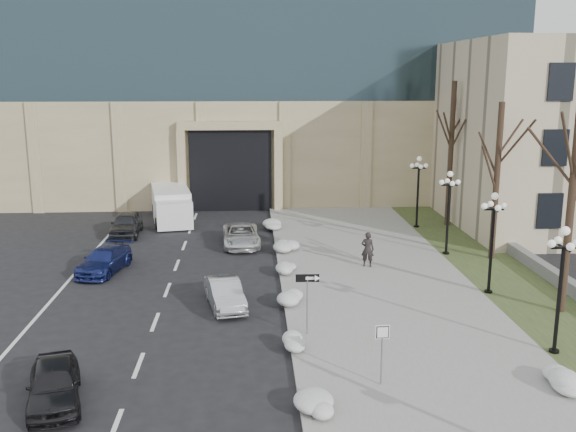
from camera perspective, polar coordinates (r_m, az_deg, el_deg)
name	(u,v)px	position (r m, az deg, el deg)	size (l,w,h in m)	color
sidewalk	(378,285)	(31.08, 8.03, -6.07)	(9.00, 40.00, 0.12)	gray
curb	(284,286)	(30.53, -0.33, -6.27)	(0.30, 40.00, 0.14)	gray
grass_strip	(511,282)	(32.97, 19.23, -5.60)	(4.00, 40.00, 0.10)	#354422
stone_wall	(534,264)	(35.42, 21.04, -3.99)	(0.50, 30.00, 0.70)	slate
car_a	(54,384)	(21.44, -20.09, -13.84)	(1.53, 3.79, 1.29)	black
car_b	(225,294)	(28.03, -5.62, -6.87)	(1.31, 3.76, 1.24)	#A8ACB0
car_c	(104,260)	(34.04, -16.01, -3.81)	(1.73, 4.26, 1.24)	navy
car_d	(241,235)	(37.83, -4.20, -1.72)	(2.09, 4.53, 1.26)	silver
car_e	(126,224)	(41.43, -14.18, -0.69)	(1.71, 4.24, 1.44)	#2C2C31
pedestrian	(368,249)	(33.46, 7.08, -2.95)	(0.67, 0.44, 1.83)	black
box_truck	(172,206)	(44.84, -10.32, 0.92)	(3.57, 7.21, 2.19)	silver
one_way_sign	(311,285)	(24.39, 2.10, -6.19)	(0.93, 0.25, 2.51)	slate
keep_sign	(382,342)	(20.93, 8.37, -11.02)	(0.46, 0.07, 2.14)	slate
snow_clump_b	(311,411)	(19.52, 2.05, -16.90)	(1.10, 1.60, 0.36)	silver
snow_clump_c	(300,344)	(23.77, 1.07, -11.28)	(1.10, 1.60, 0.36)	silver
snow_clump_d	(291,297)	(28.39, 0.31, -7.25)	(1.10, 1.60, 0.36)	silver
snow_clump_e	(286,268)	(32.55, -0.15, -4.64)	(1.10, 1.60, 0.36)	silver
snow_clump_f	(286,248)	(36.32, -0.22, -2.83)	(1.10, 1.60, 0.36)	silver
snow_clump_g	(277,226)	(41.45, -1.01, -0.90)	(1.10, 1.60, 0.36)	silver
snow_clump_h	(567,382)	(22.84, 23.53, -13.41)	(1.10, 1.60, 0.36)	silver
lamppost_a	(561,273)	(24.47, 23.13, -4.70)	(1.18, 1.18, 4.76)	black
lamppost_b	(493,229)	(30.21, 17.73, -1.15)	(1.18, 1.18, 4.76)	black
lamppost_c	(449,202)	(36.20, 14.10, 1.25)	(1.18, 1.18, 4.76)	black
lamppost_d	(418,182)	(42.35, 11.51, 2.96)	(1.18, 1.18, 4.76)	black
tree_near	(574,177)	(28.37, 24.05, 3.18)	(3.20, 3.20, 9.00)	black
tree_mid	(498,160)	(35.63, 18.17, 4.79)	(3.20, 3.20, 8.50)	black
tree_far	(452,134)	(43.06, 14.37, 7.11)	(3.20, 3.20, 9.50)	black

